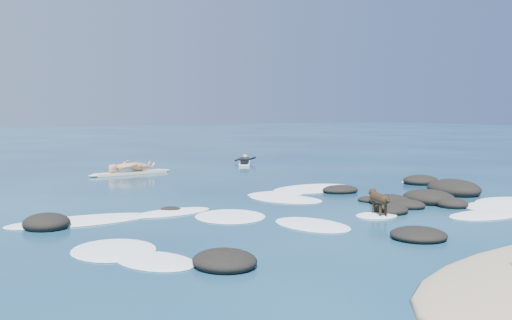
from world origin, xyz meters
TOP-DOWN VIEW (x-y plane):
  - ground at (0.00, 0.00)m, footprint 160.00×160.00m
  - reef_rocks at (1.80, -1.10)m, footprint 14.12×7.17m
  - breaking_foam at (0.13, -0.69)m, footprint 15.25×8.20m
  - standing_surfer_rig at (-1.67, 9.80)m, footprint 3.60×0.95m
  - paddling_surfer_rig at (4.45, 10.94)m, footprint 1.71×2.22m
  - dog at (0.22, -2.33)m, footprint 0.47×1.03m

SIDE VIEW (x-z plane):
  - ground at x=0.00m, z-range 0.00..0.00m
  - breaking_foam at x=0.13m, z-range -0.05..0.07m
  - reef_rocks at x=1.80m, z-range -0.20..0.41m
  - paddling_surfer_rig at x=4.45m, z-range -0.07..0.35m
  - dog at x=0.22m, z-range 0.11..0.78m
  - standing_surfer_rig at x=-1.67m, z-range -0.22..1.83m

